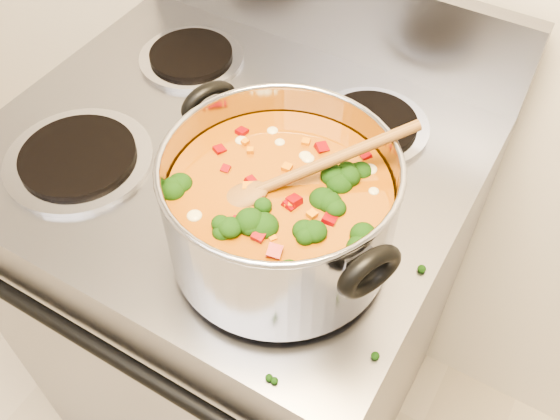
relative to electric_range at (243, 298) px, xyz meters
The scene contains 4 objects.
electric_range is the anchor object (origin of this frame).
stockpot 0.59m from the electric_range, 38.89° to the right, with size 0.34×0.28×0.17m.
wooden_spoon 0.64m from the electric_range, 36.27° to the right, with size 0.19×0.20×0.08m.
cooktop_crumbs 0.53m from the electric_range, 22.59° to the right, with size 0.40×0.22×0.01m.
Camera 1 is at (0.36, 0.60, 1.60)m, focal length 40.00 mm.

